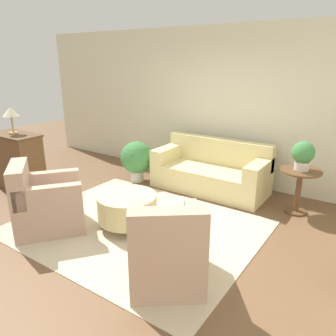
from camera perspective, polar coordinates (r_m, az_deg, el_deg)
The scene contains 12 objects.
ground_plane at distance 4.63m, azimuth -5.47°, elevation -10.31°, with size 16.00×16.00×0.00m, color brown.
wall_back at distance 6.22m, azimuth 9.08°, elevation 10.61°, with size 8.84×0.12×2.80m.
rug at distance 4.63m, azimuth -5.47°, elevation -10.25°, with size 3.19×2.56×0.01m.
couch at distance 5.84m, azimuth 7.52°, elevation -0.71°, with size 1.99×0.87×0.88m.
armchair_left at distance 4.72m, azimuth -20.64°, elevation -5.95°, with size 1.10×1.13×0.94m.
armchair_right at distance 3.43m, azimuth -0.27°, elevation -14.18°, with size 1.10×1.13×0.94m.
ottoman_table at distance 4.52m, azimuth -7.10°, elevation -6.80°, with size 0.81×0.81×0.47m.
side_table at distance 5.23m, azimuth 21.89°, elevation -2.49°, with size 0.59×0.59×0.68m.
dresser at distance 6.39m, azimuth -24.70°, elevation 1.21°, with size 1.00×0.49×0.99m.
potted_plant_on_side_table at distance 5.10m, azimuth 22.48°, elevation 2.21°, with size 0.32×0.32×0.43m.
potted_plant_floor at distance 6.16m, azimuth -5.48°, elevation 1.66°, with size 0.60×0.60×0.77m.
table_lamp at distance 6.22m, azimuth -25.72°, elevation 8.60°, with size 0.27×0.27×0.46m.
Camera 1 is at (2.64, -3.09, 2.21)m, focal length 35.00 mm.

